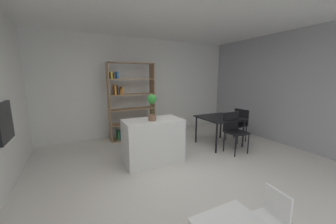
{
  "coord_description": "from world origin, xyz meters",
  "views": [
    {
      "loc": [
        -1.55,
        -2.64,
        1.73
      ],
      "look_at": [
        0.14,
        0.76,
        1.02
      ],
      "focal_mm": 20.16,
      "sensor_mm": 36.0,
      "label": 1
    }
  ],
  "objects_px": {
    "built_in_oven": "(5,122)",
    "open_bookshelf": "(129,101)",
    "kitchen_island": "(153,141)",
    "potted_plant_on_island": "(152,105)",
    "child_chair_right": "(270,216)",
    "dining_chair_window_side": "(239,122)",
    "dining_chair_near": "(234,128)",
    "dining_table": "(219,120)"
  },
  "relations": [
    {
      "from": "open_bookshelf",
      "to": "child_chair_right",
      "type": "bearing_deg",
      "value": -84.99
    },
    {
      "from": "kitchen_island",
      "to": "dining_table",
      "type": "xyz_separation_m",
      "value": [
        1.87,
        0.15,
        0.21
      ]
    },
    {
      "from": "child_chair_right",
      "to": "dining_chair_near",
      "type": "height_order",
      "value": "dining_chair_near"
    },
    {
      "from": "built_in_oven",
      "to": "kitchen_island",
      "type": "xyz_separation_m",
      "value": [
        2.32,
        -0.12,
        -0.62
      ]
    },
    {
      "from": "kitchen_island",
      "to": "child_chair_right",
      "type": "xyz_separation_m",
      "value": [
        0.33,
        -2.37,
        -0.12
      ]
    },
    {
      "from": "dining_table",
      "to": "dining_chair_window_side",
      "type": "distance_m",
      "value": 0.7
    },
    {
      "from": "built_in_oven",
      "to": "dining_chair_near",
      "type": "relative_size",
      "value": 0.66
    },
    {
      "from": "kitchen_island",
      "to": "open_bookshelf",
      "type": "distance_m",
      "value": 1.8
    },
    {
      "from": "built_in_oven",
      "to": "potted_plant_on_island",
      "type": "height_order",
      "value": "potted_plant_on_island"
    },
    {
      "from": "dining_chair_near",
      "to": "child_chair_right",
      "type": "bearing_deg",
      "value": -126.69
    },
    {
      "from": "potted_plant_on_island",
      "to": "dining_chair_near",
      "type": "relative_size",
      "value": 0.56
    },
    {
      "from": "potted_plant_on_island",
      "to": "dining_table",
      "type": "bearing_deg",
      "value": 6.21
    },
    {
      "from": "dining_table",
      "to": "dining_chair_near",
      "type": "height_order",
      "value": "dining_chair_near"
    },
    {
      "from": "potted_plant_on_island",
      "to": "open_bookshelf",
      "type": "bearing_deg",
      "value": 89.93
    },
    {
      "from": "potted_plant_on_island",
      "to": "built_in_oven",
      "type": "bearing_deg",
      "value": 175.59
    },
    {
      "from": "built_in_oven",
      "to": "dining_chair_near",
      "type": "distance_m",
      "value": 4.25
    },
    {
      "from": "kitchen_island",
      "to": "open_bookshelf",
      "type": "xyz_separation_m",
      "value": [
        -0.03,
        1.68,
        0.64
      ]
    },
    {
      "from": "child_chair_right",
      "to": "dining_table",
      "type": "distance_m",
      "value": 2.98
    },
    {
      "from": "dining_table",
      "to": "kitchen_island",
      "type": "bearing_deg",
      "value": -175.35
    },
    {
      "from": "built_in_oven",
      "to": "open_bookshelf",
      "type": "relative_size",
      "value": 0.29
    },
    {
      "from": "potted_plant_on_island",
      "to": "open_bookshelf",
      "type": "relative_size",
      "value": 0.24
    },
    {
      "from": "potted_plant_on_island",
      "to": "child_chair_right",
      "type": "bearing_deg",
      "value": -81.22
    },
    {
      "from": "open_bookshelf",
      "to": "dining_chair_window_side",
      "type": "xyz_separation_m",
      "value": [
        2.59,
        -1.52,
        -0.55
      ]
    },
    {
      "from": "dining_chair_near",
      "to": "dining_chair_window_side",
      "type": "distance_m",
      "value": 0.85
    },
    {
      "from": "child_chair_right",
      "to": "dining_table",
      "type": "xyz_separation_m",
      "value": [
        1.54,
        2.52,
        0.33
      ]
    },
    {
      "from": "potted_plant_on_island",
      "to": "open_bookshelf",
      "type": "height_order",
      "value": "open_bookshelf"
    },
    {
      "from": "dining_table",
      "to": "dining_chair_near",
      "type": "bearing_deg",
      "value": -89.9
    },
    {
      "from": "built_in_oven",
      "to": "open_bookshelf",
      "type": "height_order",
      "value": "open_bookshelf"
    },
    {
      "from": "kitchen_island",
      "to": "dining_chair_near",
      "type": "height_order",
      "value": "dining_chair_near"
    },
    {
      "from": "built_in_oven",
      "to": "dining_table",
      "type": "height_order",
      "value": "built_in_oven"
    },
    {
      "from": "kitchen_island",
      "to": "dining_chair_window_side",
      "type": "bearing_deg",
      "value": 3.61
    },
    {
      "from": "child_chair_right",
      "to": "dining_chair_near",
      "type": "distance_m",
      "value": 2.57
    },
    {
      "from": "potted_plant_on_island",
      "to": "dining_chair_window_side",
      "type": "height_order",
      "value": "potted_plant_on_island"
    },
    {
      "from": "built_in_oven",
      "to": "dining_table",
      "type": "relative_size",
      "value": 0.63
    },
    {
      "from": "kitchen_island",
      "to": "dining_chair_window_side",
      "type": "distance_m",
      "value": 2.57
    },
    {
      "from": "built_in_oven",
      "to": "kitchen_island",
      "type": "bearing_deg",
      "value": -3.0
    },
    {
      "from": "child_chair_right",
      "to": "dining_chair_window_side",
      "type": "height_order",
      "value": "dining_chair_window_side"
    },
    {
      "from": "open_bookshelf",
      "to": "dining_chair_window_side",
      "type": "relative_size",
      "value": 2.43
    },
    {
      "from": "potted_plant_on_island",
      "to": "dining_chair_near",
      "type": "xyz_separation_m",
      "value": [
        1.9,
        -0.28,
        -0.63
      ]
    },
    {
      "from": "open_bookshelf",
      "to": "child_chair_right",
      "type": "height_order",
      "value": "open_bookshelf"
    },
    {
      "from": "built_in_oven",
      "to": "dining_table",
      "type": "distance_m",
      "value": 4.22
    },
    {
      "from": "built_in_oven",
      "to": "child_chair_right",
      "type": "xyz_separation_m",
      "value": [
        2.65,
        -2.49,
        -0.74
      ]
    }
  ]
}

